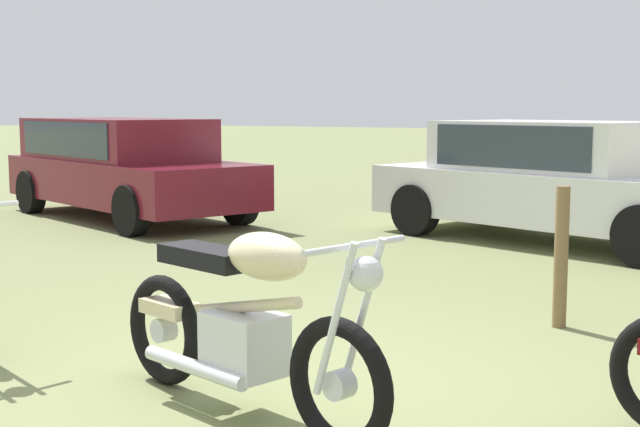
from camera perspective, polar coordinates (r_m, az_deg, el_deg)
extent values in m
plane|color=olive|center=(5.07, -3.22, -11.39)|extent=(120.00, 120.00, 0.00)
torus|color=black|center=(4.12, 1.27, -11.05)|extent=(0.64, 0.27, 0.64)
torus|color=black|center=(5.17, -10.10, -7.45)|extent=(0.64, 0.27, 0.64)
cylinder|color=silver|center=(4.12, 1.27, -11.05)|extent=(0.16, 0.14, 0.14)
cylinder|color=silver|center=(5.17, -10.10, -7.45)|extent=(0.16, 0.14, 0.14)
cylinder|color=silver|center=(4.06, 2.78, -6.51)|extent=(0.27, 0.11, 0.73)
cylinder|color=silver|center=(3.93, 0.99, -6.94)|extent=(0.27, 0.11, 0.73)
cube|color=silver|center=(4.59, -4.93, -8.41)|extent=(0.47, 0.40, 0.32)
cylinder|color=beige|center=(4.52, -4.72, -6.04)|extent=(0.75, 0.28, 0.22)
ellipsoid|color=beige|center=(4.35, -3.48, -2.80)|extent=(0.57, 0.40, 0.24)
cube|color=black|center=(4.73, -7.31, -2.80)|extent=(0.64, 0.40, 0.10)
cube|color=beige|center=(5.08, -9.75, -6.05)|extent=(0.40, 0.28, 0.08)
cylinder|color=silver|center=(3.90, 2.35, -2.10)|extent=(0.22, 0.62, 0.03)
sphere|color=silver|center=(3.88, 2.99, -3.94)|extent=(0.20, 0.20, 0.16)
cylinder|color=silver|center=(4.70, -8.18, -9.86)|extent=(0.79, 0.31, 0.08)
cube|color=maroon|center=(12.86, -12.29, 2.11)|extent=(4.89, 3.29, 0.60)
cube|color=maroon|center=(13.18, -13.18, 4.72)|extent=(3.55, 2.63, 0.60)
cube|color=#2D3842|center=(13.18, -13.18, 4.81)|extent=(3.12, 2.49, 0.48)
cylinder|color=black|center=(11.96, -5.25, 0.78)|extent=(0.68, 0.44, 0.64)
cylinder|color=black|center=(11.11, -12.16, 0.19)|extent=(0.68, 0.44, 0.64)
cylinder|color=black|center=(14.65, -12.35, 1.77)|extent=(0.68, 0.44, 0.64)
cylinder|color=black|center=(13.97, -18.28, 1.34)|extent=(0.68, 0.44, 0.64)
cube|color=silver|center=(10.73, 15.25, 1.10)|extent=(4.77, 3.14, 0.60)
cube|color=silver|center=(10.77, 14.68, 4.23)|extent=(2.83, 2.31, 0.60)
cube|color=#2D3842|center=(10.77, 14.68, 4.34)|extent=(2.50, 2.23, 0.48)
cylinder|color=black|center=(12.28, 11.34, 0.84)|extent=(0.68, 0.42, 0.64)
cylinder|color=black|center=(11.01, 6.21, 0.24)|extent=(0.68, 0.42, 0.64)
cylinder|color=brown|center=(6.57, 15.39, -2.75)|extent=(0.10, 0.10, 1.03)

